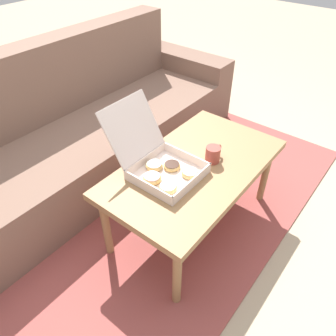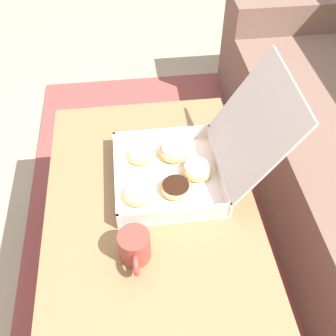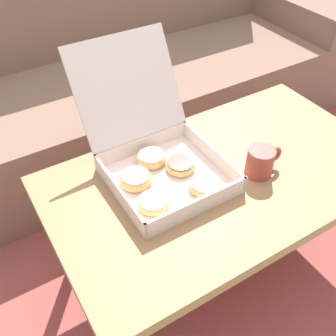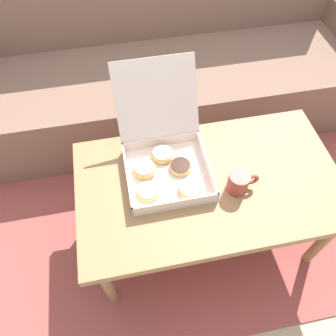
{
  "view_description": "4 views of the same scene",
  "coord_description": "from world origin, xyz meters",
  "px_view_note": "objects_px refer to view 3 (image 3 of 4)",
  "views": [
    {
      "loc": [
        -1.18,
        -0.89,
        1.59
      ],
      "look_at": [
        -0.16,
        -0.08,
        0.52
      ],
      "focal_mm": 35.0,
      "sensor_mm": 36.0,
      "label": 1
    },
    {
      "loc": [
        0.61,
        -0.17,
        1.38
      ],
      "look_at": [
        -0.16,
        -0.08,
        0.52
      ],
      "focal_mm": 42.0,
      "sensor_mm": 36.0,
      "label": 2
    },
    {
      "loc": [
        -0.6,
        -0.8,
        1.28
      ],
      "look_at": [
        -0.16,
        -0.08,
        0.52
      ],
      "focal_mm": 42.0,
      "sensor_mm": 36.0,
      "label": 3
    },
    {
      "loc": [
        -0.3,
        -0.8,
        1.56
      ],
      "look_at": [
        -0.16,
        -0.08,
        0.52
      ],
      "focal_mm": 35.0,
      "sensor_mm": 36.0,
      "label": 4
    }
  ],
  "objects_px": {
    "couch": "(100,86)",
    "pastry_box": "(157,157)",
    "coffee_mug": "(261,161)",
    "coffee_table": "(221,185)"
  },
  "relations": [
    {
      "from": "pastry_box",
      "to": "coffee_table",
      "type": "bearing_deg",
      "value": -33.69
    },
    {
      "from": "couch",
      "to": "coffee_mug",
      "type": "distance_m",
      "value": 1.03
    },
    {
      "from": "couch",
      "to": "pastry_box",
      "type": "relative_size",
      "value": 5.44
    },
    {
      "from": "couch",
      "to": "coffee_mug",
      "type": "bearing_deg",
      "value": -84.65
    },
    {
      "from": "coffee_table",
      "to": "pastry_box",
      "type": "relative_size",
      "value": 2.23
    },
    {
      "from": "couch",
      "to": "pastry_box",
      "type": "xyz_separation_m",
      "value": [
        -0.17,
        -0.84,
        0.23
      ]
    },
    {
      "from": "pastry_box",
      "to": "coffee_mug",
      "type": "bearing_deg",
      "value": -32.34
    },
    {
      "from": "couch",
      "to": "pastry_box",
      "type": "distance_m",
      "value": 0.89
    },
    {
      "from": "coffee_table",
      "to": "coffee_mug",
      "type": "height_order",
      "value": "coffee_mug"
    },
    {
      "from": "pastry_box",
      "to": "coffee_mug",
      "type": "height_order",
      "value": "pastry_box"
    }
  ]
}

